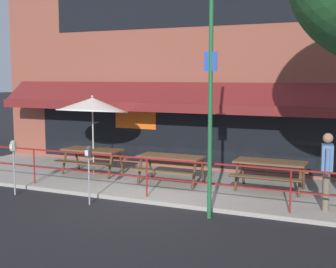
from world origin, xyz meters
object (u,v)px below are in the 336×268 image
(picnic_table_centre, at_px, (171,162))
(street_sign_pole, at_px, (210,108))
(picnic_table_left, at_px, (93,154))
(parking_meter_near, at_px, (13,151))
(picnic_table_right, at_px, (270,167))
(patio_umbrella_left, at_px, (92,105))
(parking_meter_far, at_px, (89,157))
(pedestrian_walking, at_px, (327,167))

(picnic_table_centre, distance_m, street_sign_pole, 3.43)
(picnic_table_left, height_order, parking_meter_near, parking_meter_near)
(picnic_table_right, bearing_deg, patio_umbrella_left, -178.94)
(parking_meter_far, distance_m, street_sign_pole, 3.19)
(picnic_table_left, bearing_deg, picnic_table_right, 1.48)
(picnic_table_left, height_order, pedestrian_walking, pedestrian_walking)
(picnic_table_right, relative_size, pedestrian_walking, 1.05)
(pedestrian_walking, xyz_separation_m, parking_meter_near, (-7.46, -1.47, 0.09))
(picnic_table_right, bearing_deg, street_sign_pole, -105.91)
(pedestrian_walking, xyz_separation_m, street_sign_pole, (-2.25, -1.33, 1.32))
(picnic_table_left, distance_m, picnic_table_right, 5.31)
(patio_umbrella_left, bearing_deg, street_sign_pole, -28.98)
(parking_meter_near, height_order, street_sign_pole, street_sign_pole)
(picnic_table_centre, distance_m, pedestrian_walking, 4.28)
(picnic_table_left, relative_size, picnic_table_right, 1.00)
(picnic_table_left, distance_m, parking_meter_near, 2.75)
(patio_umbrella_left, relative_size, street_sign_pole, 0.52)
(picnic_table_centre, bearing_deg, street_sign_pole, -50.52)
(picnic_table_right, distance_m, parking_meter_far, 4.64)
(picnic_table_centre, xyz_separation_m, parking_meter_near, (-3.31, -2.46, 0.44))
(patio_umbrella_left, height_order, parking_meter_near, patio_umbrella_left)
(picnic_table_centre, distance_m, parking_meter_far, 2.71)
(pedestrian_walking, bearing_deg, parking_meter_near, -168.85)
(street_sign_pole, bearing_deg, parking_meter_near, -178.43)
(picnic_table_centre, bearing_deg, pedestrian_walking, -13.37)
(patio_umbrella_left, height_order, parking_meter_far, patio_umbrella_left)
(picnic_table_left, xyz_separation_m, street_sign_pole, (4.56, -2.49, 1.67))
(picnic_table_left, bearing_deg, pedestrian_walking, -9.67)
(patio_umbrella_left, relative_size, parking_meter_near, 1.68)
(picnic_table_centre, xyz_separation_m, picnic_table_right, (2.65, 0.31, 0.00))
(picnic_table_centre, height_order, parking_meter_far, parking_meter_far)
(picnic_table_left, relative_size, picnic_table_centre, 1.00)
(parking_meter_far, bearing_deg, picnic_table_centre, 67.30)
(picnic_table_right, xyz_separation_m, street_sign_pole, (-0.75, -2.62, 1.67))
(picnic_table_centre, xyz_separation_m, street_sign_pole, (1.91, -2.31, 1.67))
(picnic_table_centre, relative_size, street_sign_pole, 0.39)
(picnic_table_centre, height_order, picnic_table_right, same)
(picnic_table_centre, xyz_separation_m, patio_umbrella_left, (-2.65, 0.21, 1.47))
(picnic_table_centre, xyz_separation_m, pedestrian_walking, (4.15, -0.99, 0.35))
(pedestrian_walking, relative_size, parking_meter_near, 1.20)
(picnic_table_left, bearing_deg, patio_umbrella_left, 90.00)
(picnic_table_centre, distance_m, patio_umbrella_left, 3.04)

